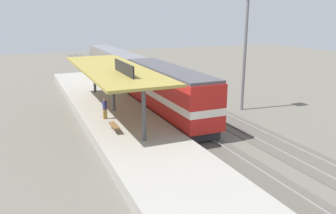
% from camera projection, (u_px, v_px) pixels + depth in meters
% --- Properties ---
extents(ground_plane, '(120.00, 120.00, 0.00)m').
position_uv_depth(ground_plane, '(181.00, 112.00, 32.67)').
color(ground_plane, '#666056').
extents(track_near, '(3.20, 110.00, 0.16)m').
position_uv_depth(track_near, '(162.00, 114.00, 31.89)').
color(track_near, '#565249').
rests_on(track_near, ground).
extents(track_far, '(3.20, 110.00, 0.16)m').
position_uv_depth(track_far, '(205.00, 109.00, 33.65)').
color(track_far, '#565249').
rests_on(track_far, ground).
extents(platform, '(6.00, 44.00, 0.90)m').
position_uv_depth(platform, '(114.00, 115.00, 30.02)').
color(platform, '#9E998E').
rests_on(platform, ground).
extents(station_canopy, '(5.20, 18.00, 4.70)m').
position_uv_depth(station_canopy, '(112.00, 70.00, 28.87)').
color(station_canopy, '#47474C').
rests_on(station_canopy, platform).
extents(platform_bench, '(0.44, 1.70, 0.50)m').
position_uv_depth(platform_bench, '(114.00, 126.00, 24.42)').
color(platform_bench, '#333338').
rests_on(platform_bench, platform).
extents(locomotive, '(2.93, 14.43, 4.44)m').
position_uv_depth(locomotive, '(168.00, 92.00, 30.08)').
color(locomotive, '#28282D').
rests_on(locomotive, track_near).
extents(passenger_carriage_single, '(2.90, 20.00, 4.24)m').
position_uv_depth(passenger_carriage_single, '(115.00, 66.00, 46.04)').
color(passenger_carriage_single, '#28282D').
rests_on(passenger_carriage_single, track_near).
extents(light_mast, '(1.10, 1.10, 11.70)m').
position_uv_depth(light_mast, '(247.00, 22.00, 31.27)').
color(light_mast, slate).
rests_on(light_mast, ground).
extents(person_waiting, '(0.34, 0.34, 1.71)m').
position_uv_depth(person_waiting, '(105.00, 107.00, 27.24)').
color(person_waiting, olive).
rests_on(person_waiting, platform).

